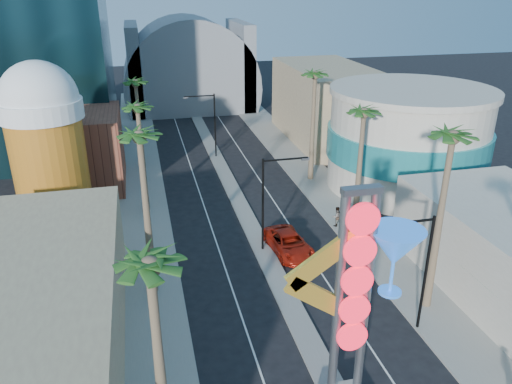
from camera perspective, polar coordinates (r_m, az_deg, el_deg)
name	(u,v)px	position (r m, az deg, el deg)	size (l,w,h in m)	color
sidewalk_west	(141,191)	(53.88, -13.06, 0.15)	(5.00, 100.00, 0.15)	gray
sidewalk_east	(312,175)	(56.91, 6.37, 1.89)	(5.00, 100.00, 0.15)	gray
median	(224,173)	(57.34, -3.63, 2.16)	(1.60, 84.00, 0.15)	gray
storefront_west	(20,348)	(29.69, -25.38, -15.84)	(10.00, 28.00, 6.00)	tan
brick_filler_west	(73,151)	(55.82, -20.17, 4.42)	(10.00, 10.00, 8.00)	brown
filler_east	(327,104)	(69.32, 8.10, 9.95)	(10.00, 20.00, 10.00)	tan
beer_mug	(46,138)	(47.30, -22.90, 5.68)	(7.00, 7.00, 14.50)	#C67B1A
turquoise_building	(407,139)	(54.44, 16.89, 5.78)	(16.60, 16.60, 10.60)	#BEB4A0
canopy	(189,82)	(88.76, -7.62, 12.41)	(22.00, 16.00, 22.00)	slate
neon_sign	(369,290)	(24.21, 12.84, -10.81)	(6.53, 2.60, 12.55)	gray
streetlight_0	(270,195)	(39.33, 1.57, -0.40)	(3.79, 0.25, 8.00)	black
streetlight_1	(210,119)	(61.44, -5.23, 8.25)	(3.79, 0.25, 8.00)	black
streetlight_2	(420,264)	(31.80, 18.25, -7.86)	(3.45, 0.25, 8.00)	black
palm_0	(151,280)	(19.91, -11.90, -9.81)	(2.40, 2.40, 11.70)	brown
palm_1	(140,148)	(32.32, -13.08, 4.95)	(2.40, 2.40, 12.70)	brown
palm_2	(138,114)	(46.17, -13.34, 8.62)	(2.40, 2.40, 11.20)	brown
palm_3	(136,88)	(57.89, -13.57, 11.47)	(2.40, 2.40, 11.20)	brown
palm_5	(451,149)	(31.95, 21.38, 4.56)	(2.40, 2.40, 13.20)	brown
palm_6	(363,120)	(42.27, 12.18, 8.04)	(2.40, 2.40, 11.70)	brown
palm_7	(315,82)	(52.88, 6.73, 12.37)	(2.40, 2.40, 12.70)	brown
red_pickup	(289,243)	(40.80, 3.77, -5.88)	(2.72, 5.91, 1.64)	#AC1C0D
pedestrian_b	(337,216)	(45.16, 9.20, -2.78)	(0.89, 0.69, 1.83)	gray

